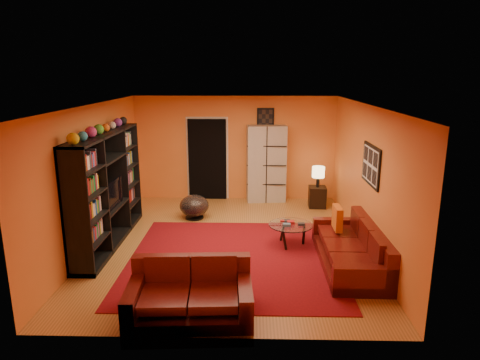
{
  "coord_description": "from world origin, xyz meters",
  "views": [
    {
      "loc": [
        0.39,
        -7.59,
        3.17
      ],
      "look_at": [
        0.2,
        0.1,
        1.22
      ],
      "focal_mm": 32.0,
      "sensor_mm": 36.0,
      "label": 1
    }
  ],
  "objects_px": {
    "table_lamp": "(318,173)",
    "tv": "(109,194)",
    "loveseat": "(190,293)",
    "coffee_table": "(290,227)",
    "side_table": "(317,197)",
    "entertainment_unit": "(107,189)",
    "storage_cabinet": "(266,164)",
    "bowl_chair": "(194,206)",
    "sofa": "(354,249)"
  },
  "relations": [
    {
      "from": "sofa",
      "to": "loveseat",
      "type": "xyz_separation_m",
      "value": [
        -2.55,
        -1.52,
        -0.0
      ]
    },
    {
      "from": "bowl_chair",
      "to": "sofa",
      "type": "bearing_deg",
      "value": -37.52
    },
    {
      "from": "entertainment_unit",
      "to": "bowl_chair",
      "type": "xyz_separation_m",
      "value": [
        1.42,
        1.41,
        -0.77
      ]
    },
    {
      "from": "tv",
      "to": "entertainment_unit",
      "type": "bearing_deg",
      "value": 52.52
    },
    {
      "from": "entertainment_unit",
      "to": "loveseat",
      "type": "distance_m",
      "value": 3.15
    },
    {
      "from": "side_table",
      "to": "table_lamp",
      "type": "relative_size",
      "value": 1.01
    },
    {
      "from": "loveseat",
      "to": "side_table",
      "type": "relative_size",
      "value": 3.39
    },
    {
      "from": "loveseat",
      "to": "side_table",
      "type": "bearing_deg",
      "value": -30.46
    },
    {
      "from": "entertainment_unit",
      "to": "sofa",
      "type": "xyz_separation_m",
      "value": [
        4.41,
        -0.89,
        -0.77
      ]
    },
    {
      "from": "loveseat",
      "to": "bowl_chair",
      "type": "relative_size",
      "value": 2.63
    },
    {
      "from": "loveseat",
      "to": "tv",
      "type": "bearing_deg",
      "value": 33.98
    },
    {
      "from": "storage_cabinet",
      "to": "table_lamp",
      "type": "xyz_separation_m",
      "value": [
        1.22,
        -0.5,
        -0.1
      ]
    },
    {
      "from": "coffee_table",
      "to": "tv",
      "type": "bearing_deg",
      "value": 179.39
    },
    {
      "from": "side_table",
      "to": "storage_cabinet",
      "type": "bearing_deg",
      "value": 157.83
    },
    {
      "from": "entertainment_unit",
      "to": "storage_cabinet",
      "type": "bearing_deg",
      "value": 42.52
    },
    {
      "from": "coffee_table",
      "to": "storage_cabinet",
      "type": "bearing_deg",
      "value": 97.18
    },
    {
      "from": "loveseat",
      "to": "table_lamp",
      "type": "relative_size",
      "value": 3.43
    },
    {
      "from": "sofa",
      "to": "table_lamp",
      "type": "height_order",
      "value": "table_lamp"
    },
    {
      "from": "bowl_chair",
      "to": "loveseat",
      "type": "bearing_deg",
      "value": -83.38
    },
    {
      "from": "bowl_chair",
      "to": "storage_cabinet",
      "type": "bearing_deg",
      "value": 40.49
    },
    {
      "from": "sofa",
      "to": "bowl_chair",
      "type": "relative_size",
      "value": 3.51
    },
    {
      "from": "sofa",
      "to": "side_table",
      "type": "bearing_deg",
      "value": 92.98
    },
    {
      "from": "entertainment_unit",
      "to": "storage_cabinet",
      "type": "distance_m",
      "value": 4.14
    },
    {
      "from": "sofa",
      "to": "coffee_table",
      "type": "bearing_deg",
      "value": 141.17
    },
    {
      "from": "table_lamp",
      "to": "entertainment_unit",
      "type": "bearing_deg",
      "value": -151.66
    },
    {
      "from": "entertainment_unit",
      "to": "sofa",
      "type": "distance_m",
      "value": 4.57
    },
    {
      "from": "loveseat",
      "to": "coffee_table",
      "type": "xyz_separation_m",
      "value": [
        1.55,
        2.34,
        0.08
      ]
    },
    {
      "from": "coffee_table",
      "to": "bowl_chair",
      "type": "relative_size",
      "value": 1.26
    },
    {
      "from": "coffee_table",
      "to": "bowl_chair",
      "type": "distance_m",
      "value": 2.48
    },
    {
      "from": "entertainment_unit",
      "to": "bowl_chair",
      "type": "bearing_deg",
      "value": 44.69
    },
    {
      "from": "sofa",
      "to": "table_lamp",
      "type": "xyz_separation_m",
      "value": [
        -0.14,
        3.19,
        0.57
      ]
    },
    {
      "from": "tv",
      "to": "sofa",
      "type": "bearing_deg",
      "value": -101.04
    },
    {
      "from": "coffee_table",
      "to": "table_lamp",
      "type": "relative_size",
      "value": 1.65
    },
    {
      "from": "loveseat",
      "to": "bowl_chair",
      "type": "distance_m",
      "value": 3.85
    },
    {
      "from": "bowl_chair",
      "to": "side_table",
      "type": "bearing_deg",
      "value": 17.47
    },
    {
      "from": "loveseat",
      "to": "table_lamp",
      "type": "height_order",
      "value": "table_lamp"
    },
    {
      "from": "entertainment_unit",
      "to": "storage_cabinet",
      "type": "xyz_separation_m",
      "value": [
        3.05,
        2.8,
        -0.1
      ]
    },
    {
      "from": "sofa",
      "to": "loveseat",
      "type": "height_order",
      "value": "same"
    },
    {
      "from": "coffee_table",
      "to": "entertainment_unit",
      "type": "bearing_deg",
      "value": 178.76
    },
    {
      "from": "side_table",
      "to": "sofa",
      "type": "bearing_deg",
      "value": -87.45
    },
    {
      "from": "entertainment_unit",
      "to": "loveseat",
      "type": "xyz_separation_m",
      "value": [
        1.87,
        -2.41,
        -0.77
      ]
    },
    {
      "from": "coffee_table",
      "to": "storage_cabinet",
      "type": "relative_size",
      "value": 0.43
    },
    {
      "from": "tv",
      "to": "coffee_table",
      "type": "bearing_deg",
      "value": -90.61
    },
    {
      "from": "table_lamp",
      "to": "tv",
      "type": "bearing_deg",
      "value": -150.98
    },
    {
      "from": "entertainment_unit",
      "to": "loveseat",
      "type": "height_order",
      "value": "entertainment_unit"
    },
    {
      "from": "coffee_table",
      "to": "table_lamp",
      "type": "xyz_separation_m",
      "value": [
        0.86,
        2.38,
        0.48
      ]
    },
    {
      "from": "storage_cabinet",
      "to": "table_lamp",
      "type": "distance_m",
      "value": 1.32
    },
    {
      "from": "side_table",
      "to": "tv",
      "type": "bearing_deg",
      "value": -150.98
    },
    {
      "from": "tv",
      "to": "sofa",
      "type": "height_order",
      "value": "tv"
    },
    {
      "from": "loveseat",
      "to": "table_lamp",
      "type": "bearing_deg",
      "value": -30.46
    }
  ]
}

